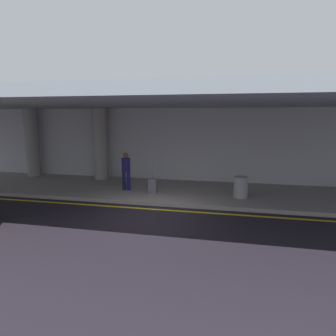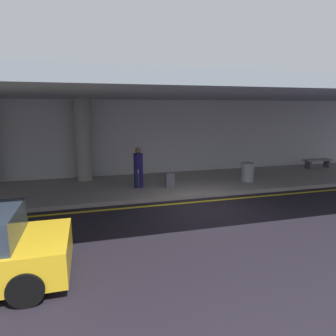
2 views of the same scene
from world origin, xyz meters
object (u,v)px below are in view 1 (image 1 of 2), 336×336
at_px(support_column_far_left, 32,143).
at_px(suitcase_upright_primary, 153,186).
at_px(support_column_left_mid, 100,144).
at_px(trash_bin_steel, 241,187).
at_px(traveler_with_luggage, 126,169).

relative_size(support_column_far_left, suitcase_upright_primary, 4.06).
relative_size(support_column_left_mid, suitcase_upright_primary, 4.06).
xyz_separation_m(suitcase_upright_primary, trash_bin_steel, (3.66, 0.08, 0.11)).
relative_size(suitcase_upright_primary, trash_bin_steel, 1.06).
xyz_separation_m(support_column_left_mid, trash_bin_steel, (7.08, -2.22, -1.40)).
height_order(support_column_far_left, suitcase_upright_primary, support_column_far_left).
xyz_separation_m(traveler_with_luggage, trash_bin_steel, (4.94, -0.18, -0.54)).
xyz_separation_m(traveler_with_luggage, suitcase_upright_primary, (1.28, -0.26, -0.65)).
xyz_separation_m(support_column_far_left, suitcase_upright_primary, (7.42, -2.31, -1.51)).
bearing_deg(suitcase_upright_primary, support_column_far_left, 139.12).
bearing_deg(traveler_with_luggage, suitcase_upright_primary, 63.06).
distance_m(support_column_far_left, suitcase_upright_primary, 7.92).
height_order(traveler_with_luggage, trash_bin_steel, traveler_with_luggage).
bearing_deg(support_column_left_mid, suitcase_upright_primary, -33.98).
height_order(support_column_left_mid, trash_bin_steel, support_column_left_mid).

